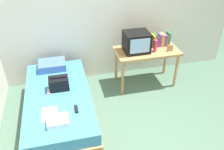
{
  "coord_description": "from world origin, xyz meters",
  "views": [
    {
      "loc": [
        -0.87,
        -2.16,
        2.71
      ],
      "look_at": [
        -0.1,
        1.01,
        0.58
      ],
      "focal_mm": 38.05,
      "sensor_mm": 36.0,
      "label": 1
    }
  ],
  "objects_px": {
    "magazine": "(50,114)",
    "remote_dark": "(76,109)",
    "handbag": "(59,83)",
    "folded_towel": "(58,121)",
    "bed": "(59,106)",
    "desk": "(147,54)",
    "book_row": "(160,40)",
    "tv": "(136,42)",
    "pillow": "(52,65)",
    "remote_silver": "(49,92)",
    "water_bottle": "(155,46)",
    "picture_frame": "(170,48)"
  },
  "relations": [
    {
      "from": "picture_frame",
      "to": "handbag",
      "type": "bearing_deg",
      "value": -169.26
    },
    {
      "from": "handbag",
      "to": "magazine",
      "type": "xyz_separation_m",
      "value": [
        -0.16,
        -0.56,
        -0.1
      ]
    },
    {
      "from": "handbag",
      "to": "folded_towel",
      "type": "height_order",
      "value": "handbag"
    },
    {
      "from": "desk",
      "to": "pillow",
      "type": "xyz_separation_m",
      "value": [
        -1.72,
        0.13,
        -0.06
      ]
    },
    {
      "from": "desk",
      "to": "tv",
      "type": "relative_size",
      "value": 2.64
    },
    {
      "from": "desk",
      "to": "pillow",
      "type": "bearing_deg",
      "value": 175.78
    },
    {
      "from": "water_bottle",
      "to": "picture_frame",
      "type": "relative_size",
      "value": 1.84
    },
    {
      "from": "water_bottle",
      "to": "magazine",
      "type": "relative_size",
      "value": 0.77
    },
    {
      "from": "handbag",
      "to": "remote_dark",
      "type": "bearing_deg",
      "value": -70.17
    },
    {
      "from": "desk",
      "to": "book_row",
      "type": "xyz_separation_m",
      "value": [
        0.3,
        0.13,
        0.2
      ]
    },
    {
      "from": "bed",
      "to": "water_bottle",
      "type": "distance_m",
      "value": 1.96
    },
    {
      "from": "book_row",
      "to": "remote_dark",
      "type": "height_order",
      "value": "book_row"
    },
    {
      "from": "desk",
      "to": "bed",
      "type": "bearing_deg",
      "value": -158.95
    },
    {
      "from": "magazine",
      "to": "remote_dark",
      "type": "bearing_deg",
      "value": 1.35
    },
    {
      "from": "magazine",
      "to": "pillow",
      "type": "bearing_deg",
      "value": 86.44
    },
    {
      "from": "desk",
      "to": "picture_frame",
      "type": "distance_m",
      "value": 0.43
    },
    {
      "from": "water_bottle",
      "to": "tv",
      "type": "bearing_deg",
      "value": 163.01
    },
    {
      "from": "magazine",
      "to": "bed",
      "type": "bearing_deg",
      "value": 74.47
    },
    {
      "from": "water_bottle",
      "to": "pillow",
      "type": "distance_m",
      "value": 1.86
    },
    {
      "from": "book_row",
      "to": "remote_silver",
      "type": "xyz_separation_m",
      "value": [
        -2.1,
        -0.71,
        -0.32
      ]
    },
    {
      "from": "remote_dark",
      "to": "folded_towel",
      "type": "height_order",
      "value": "folded_towel"
    },
    {
      "from": "handbag",
      "to": "water_bottle",
      "type": "bearing_deg",
      "value": 13.96
    },
    {
      "from": "bed",
      "to": "desk",
      "type": "distance_m",
      "value": 1.83
    },
    {
      "from": "bed",
      "to": "magazine",
      "type": "distance_m",
      "value": 0.52
    },
    {
      "from": "desk",
      "to": "magazine",
      "type": "height_order",
      "value": "desk"
    },
    {
      "from": "book_row",
      "to": "remote_dark",
      "type": "xyz_separation_m",
      "value": [
        -1.73,
        -1.2,
        -0.32
      ]
    },
    {
      "from": "bed",
      "to": "magazine",
      "type": "height_order",
      "value": "magazine"
    },
    {
      "from": "desk",
      "to": "pillow",
      "type": "relative_size",
      "value": 2.49
    },
    {
      "from": "water_bottle",
      "to": "pillow",
      "type": "xyz_separation_m",
      "value": [
        -1.83,
        0.22,
        -0.27
      ]
    },
    {
      "from": "bed",
      "to": "water_bottle",
      "type": "relative_size",
      "value": 8.93
    },
    {
      "from": "folded_towel",
      "to": "desk",
      "type": "bearing_deg",
      "value": 37.23
    },
    {
      "from": "magazine",
      "to": "water_bottle",
      "type": "bearing_deg",
      "value": 27.51
    },
    {
      "from": "bed",
      "to": "handbag",
      "type": "relative_size",
      "value": 6.67
    },
    {
      "from": "tv",
      "to": "remote_silver",
      "type": "bearing_deg",
      "value": -159.71
    },
    {
      "from": "remote_silver",
      "to": "handbag",
      "type": "bearing_deg",
      "value": 18.07
    },
    {
      "from": "tv",
      "to": "handbag",
      "type": "height_order",
      "value": "tv"
    },
    {
      "from": "pillow",
      "to": "magazine",
      "type": "xyz_separation_m",
      "value": [
        -0.08,
        -1.21,
        -0.06
      ]
    },
    {
      "from": "bed",
      "to": "folded_towel",
      "type": "xyz_separation_m",
      "value": [
        -0.02,
        -0.64,
        0.29
      ]
    },
    {
      "from": "tv",
      "to": "magazine",
      "type": "distance_m",
      "value": 1.96
    },
    {
      "from": "book_row",
      "to": "remote_silver",
      "type": "bearing_deg",
      "value": -161.39
    },
    {
      "from": "remote_dark",
      "to": "book_row",
      "type": "bearing_deg",
      "value": 34.74
    },
    {
      "from": "tv",
      "to": "water_bottle",
      "type": "height_order",
      "value": "tv"
    },
    {
      "from": "tv",
      "to": "handbag",
      "type": "distance_m",
      "value": 1.54
    },
    {
      "from": "bed",
      "to": "handbag",
      "type": "bearing_deg",
      "value": 71.12
    },
    {
      "from": "bed",
      "to": "pillow",
      "type": "distance_m",
      "value": 0.83
    },
    {
      "from": "desk",
      "to": "tv",
      "type": "xyz_separation_m",
      "value": [
        -0.21,
        0.01,
        0.27
      ]
    },
    {
      "from": "water_bottle",
      "to": "handbag",
      "type": "bearing_deg",
      "value": -166.04
    },
    {
      "from": "desk",
      "to": "magazine",
      "type": "distance_m",
      "value": 2.1
    },
    {
      "from": "water_bottle",
      "to": "book_row",
      "type": "relative_size",
      "value": 0.68
    },
    {
      "from": "desk",
      "to": "magazine",
      "type": "relative_size",
      "value": 4.0
    }
  ]
}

